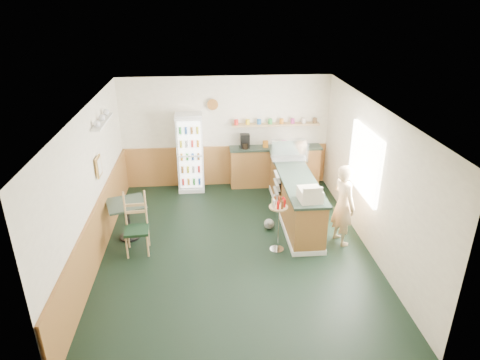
{
  "coord_description": "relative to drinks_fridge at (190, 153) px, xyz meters",
  "views": [
    {
      "loc": [
        -0.48,
        -6.91,
        4.48
      ],
      "look_at": [
        0.15,
        0.6,
        1.14
      ],
      "focal_mm": 32.0,
      "sensor_mm": 36.0,
      "label": 1
    }
  ],
  "objects": [
    {
      "name": "room_envelope",
      "position": [
        0.64,
        -2.01,
        0.58
      ],
      "size": [
        5.04,
        6.02,
        2.72
      ],
      "color": "#EEE5CA",
      "rests_on": "ground"
    },
    {
      "name": "display_case",
      "position": [
        2.22,
        -0.86,
        0.29
      ],
      "size": [
        0.79,
        0.41,
        0.45
      ],
      "color": "silver",
      "rests_on": "service_counter"
    },
    {
      "name": "condiment_stand",
      "position": [
        1.65,
        -2.88,
        -0.22
      ],
      "size": [
        0.34,
        0.34,
        1.07
      ],
      "rotation": [
        0.0,
        0.0,
        -0.27
      ],
      "color": "silver",
      "rests_on": "ground"
    },
    {
      "name": "ground",
      "position": [
        0.87,
        -2.74,
        -0.94
      ],
      "size": [
        6.0,
        6.0,
        0.0
      ],
      "primitive_type": "plane",
      "color": "black",
      "rests_on": "ground"
    },
    {
      "name": "service_counter",
      "position": [
        2.22,
        -1.67,
        -0.48
      ],
      "size": [
        0.68,
        3.01,
        1.01
      ],
      "color": "#9C6632",
      "rests_on": "ground"
    },
    {
      "name": "cash_register",
      "position": [
        2.22,
        -2.86,
        0.18
      ],
      "size": [
        0.42,
        0.44,
        0.23
      ],
      "primitive_type": "cube",
      "rotation": [
        0.0,
        0.0,
        0.07
      ],
      "color": "beige",
      "rests_on": "service_counter"
    },
    {
      "name": "back_counter",
      "position": [
        2.06,
        0.06,
        -0.39
      ],
      "size": [
        2.24,
        0.42,
        1.69
      ],
      "color": "#9C6632",
      "rests_on": "ground"
    },
    {
      "name": "dog_doorstop",
      "position": [
        1.62,
        -2.1,
        -0.82
      ],
      "size": [
        0.21,
        0.27,
        0.25
      ],
      "rotation": [
        0.0,
        0.0,
        0.07
      ],
      "color": "gray",
      "rests_on": "ground"
    },
    {
      "name": "cafe_chair",
      "position": [
        -0.94,
        -2.64,
        -0.33
      ],
      "size": [
        0.47,
        0.47,
        1.17
      ],
      "rotation": [
        0.0,
        0.0,
        0.08
      ],
      "color": "black",
      "rests_on": "ground"
    },
    {
      "name": "shopkeeper",
      "position": [
        2.92,
        -2.7,
        -0.14
      ],
      "size": [
        0.53,
        0.63,
        1.6
      ],
      "primitive_type": "imported",
      "rotation": [
        0.0,
        0.0,
        1.88
      ],
      "color": "tan",
      "rests_on": "ground"
    },
    {
      "name": "cafe_table",
      "position": [
        -1.18,
        -2.21,
        -0.4
      ],
      "size": [
        0.88,
        0.88,
        0.77
      ],
      "rotation": [
        0.0,
        0.0,
        0.31
      ],
      "color": "black",
      "rests_on": "ground"
    },
    {
      "name": "newspaper_rack",
      "position": [
        1.86,
        -1.5,
        -0.34
      ],
      "size": [
        0.09,
        0.47,
        0.74
      ],
      "color": "black",
      "rests_on": "ground"
    },
    {
      "name": "drinks_fridge",
      "position": [
        0.0,
        0.0,
        0.0
      ],
      "size": [
        0.62,
        0.53,
        1.88
      ],
      "color": "white",
      "rests_on": "ground"
    }
  ]
}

